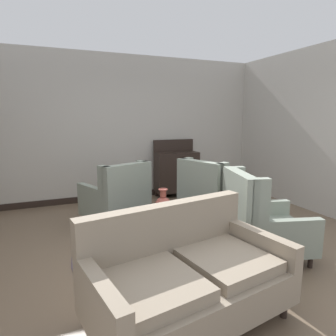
{
  "coord_description": "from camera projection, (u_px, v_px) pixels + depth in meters",
  "views": [
    {
      "loc": [
        -1.5,
        -2.97,
        1.69
      ],
      "look_at": [
        0.09,
        0.9,
        0.96
      ],
      "focal_mm": 31.51,
      "sensor_mm": 36.0,
      "label": 1
    }
  ],
  "objects": [
    {
      "name": "ground",
      "position": [
        189.0,
        258.0,
        3.56
      ],
      "size": [
        8.36,
        8.36,
        0.0
      ],
      "primitive_type": "plane",
      "color": "brown"
    },
    {
      "name": "wall_back",
      "position": [
        125.0,
        128.0,
        6.03
      ],
      "size": [
        5.97,
        0.08,
        2.91
      ],
      "primitive_type": "cube",
      "color": "#BCB7AD",
      "rests_on": "ground"
    },
    {
      "name": "wall_right",
      "position": [
        315.0,
        130.0,
        5.21
      ],
      "size": [
        0.08,
        4.18,
        2.91
      ],
      "primitive_type": "cube",
      "color": "#BCB7AD",
      "rests_on": "ground"
    },
    {
      "name": "baseboard_back",
      "position": [
        127.0,
        195.0,
        6.22
      ],
      "size": [
        5.81,
        0.03,
        0.12
      ],
      "primitive_type": "cube",
      "color": "black",
      "rests_on": "ground"
    },
    {
      "name": "area_rug",
      "position": [
        179.0,
        248.0,
        3.83
      ],
      "size": [
        2.68,
        2.68,
        0.01
      ],
      "primitive_type": "cylinder",
      "color": "#5B4C60",
      "rests_on": "ground"
    },
    {
      "name": "coffee_table",
      "position": [
        165.0,
        221.0,
        3.66
      ],
      "size": [
        0.93,
        0.93,
        0.5
      ],
      "color": "black",
      "rests_on": "ground"
    },
    {
      "name": "porcelain_vase",
      "position": [
        163.0,
        204.0,
        3.6
      ],
      "size": [
        0.2,
        0.2,
        0.33
      ],
      "color": "brown",
      "rests_on": "coffee_table"
    },
    {
      "name": "settee",
      "position": [
        187.0,
        276.0,
        2.43
      ],
      "size": [
        1.76,
        1.16,
        0.93
      ],
      "rotation": [
        0.0,
        0.0,
        0.17
      ],
      "color": "gray",
      "rests_on": "ground"
    },
    {
      "name": "armchair_far_left",
      "position": [
        210.0,
        200.0,
        4.49
      ],
      "size": [
        1.09,
        1.02,
        1.07
      ],
      "rotation": [
        0.0,
        0.0,
        1.94
      ],
      "color": "gray",
      "rests_on": "ground"
    },
    {
      "name": "armchair_foreground_right",
      "position": [
        117.0,
        199.0,
        4.6
      ],
      "size": [
        1.07,
        1.12,
        1.01
      ],
      "rotation": [
        0.0,
        0.0,
        3.53
      ],
      "color": "gray",
      "rests_on": "ground"
    },
    {
      "name": "armchair_back_corner",
      "position": [
        260.0,
        223.0,
        3.54
      ],
      "size": [
        1.08,
        1.03,
        1.06
      ],
      "rotation": [
        0.0,
        0.0,
        7.58
      ],
      "color": "gray",
      "rests_on": "ground"
    },
    {
      "name": "side_table",
      "position": [
        223.0,
        200.0,
        4.51
      ],
      "size": [
        0.46,
        0.46,
        0.71
      ],
      "color": "black",
      "rests_on": "ground"
    },
    {
      "name": "sideboard",
      "position": [
        177.0,
        171.0,
        6.3
      ],
      "size": [
        0.92,
        0.38,
        1.2
      ],
      "color": "black",
      "rests_on": "ground"
    }
  ]
}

